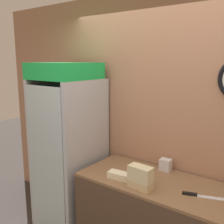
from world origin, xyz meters
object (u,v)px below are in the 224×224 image
Objects in this scene: chefs_knife at (199,195)px; napkin_dispenser at (166,165)px; sandwich_flat_left at (119,176)px; sandwich_stack_middle at (140,177)px; sandwich_stack_bottom at (140,185)px; sandwich_stack_top at (141,170)px; beverage_cooler at (72,140)px.

napkin_dispenser is (-0.45, 0.32, 0.05)m from chefs_knife.
sandwich_flat_left is 1.92× the size of napkin_dispenser.
sandwich_flat_left is at bearing -170.50° from chefs_knife.
chefs_knife is at bearing 19.94° from sandwich_stack_middle.
sandwich_stack_bottom is 0.48m from napkin_dispenser.
sandwich_stack_middle is 0.49m from napkin_dispenser.
sandwich_stack_middle reaches higher than napkin_dispenser.
sandwich_stack_bottom is 0.07m from sandwich_stack_middle.
beverage_cooler is at bearing 167.15° from sandwich_stack_top.
sandwich_stack_top is 0.52m from chefs_knife.
beverage_cooler is 5.41× the size of chefs_knife.
beverage_cooler is at bearing -167.84° from napkin_dispenser.
beverage_cooler is 1.11m from sandwich_stack_middle.
sandwich_flat_left is 0.63× the size of chefs_knife.
sandwich_stack_top is 0.95× the size of sandwich_flat_left.
beverage_cooler reaches higher than sandwich_stack_top.
napkin_dispenser reaches higher than chefs_knife.
chefs_knife is (0.46, 0.17, -0.03)m from sandwich_stack_bottom.
beverage_cooler is 8.53× the size of sandwich_flat_left.
sandwich_flat_left is at bearing -121.56° from napkin_dispenser.
chefs_knife is at bearing 19.94° from sandwich_stack_top.
beverage_cooler reaches higher than sandwich_stack_middle.
chefs_knife is at bearing -2.97° from beverage_cooler.
napkin_dispenser is at bearing 88.56° from sandwich_stack_bottom.
sandwich_stack_top reaches higher than chefs_knife.
sandwich_stack_top is 0.30m from sandwich_flat_left.
napkin_dispenser is at bearing 88.56° from sandwich_stack_top.
sandwich_stack_middle is at bearing -91.44° from napkin_dispenser.
sandwich_stack_bottom is at bearing 0.00° from sandwich_stack_top.
chefs_knife is (0.46, 0.17, -0.16)m from sandwich_stack_top.
sandwich_stack_bottom is 1.01× the size of sandwich_stack_middle.
sandwich_stack_middle is 0.27m from sandwich_flat_left.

